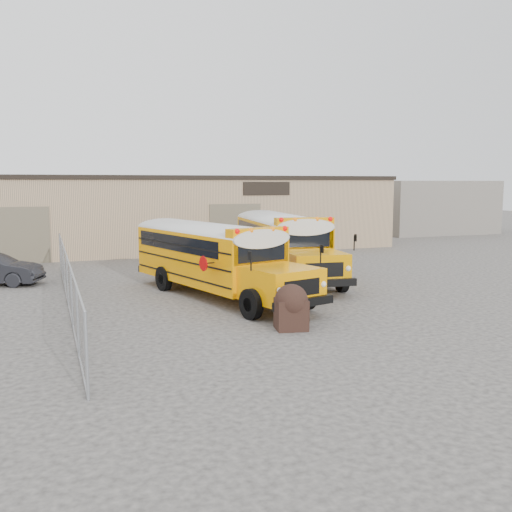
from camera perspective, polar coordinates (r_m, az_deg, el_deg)
name	(u,v)px	position (r m, az deg, el deg)	size (l,w,h in m)	color
ground	(263,312)	(18.93, 0.73, -5.63)	(120.00, 120.00, 0.00)	#353331
warehouse	(153,212)	(37.84, -10.27, 4.39)	(30.20, 10.20, 4.67)	tan
chainlink_fence	(68,281)	(20.49, -18.30, -2.44)	(0.07, 18.07, 1.81)	#989BA0
distant_building_right	(422,207)	(51.40, 16.30, 4.77)	(10.00, 8.00, 4.40)	gray
school_bus_left	(147,241)	(26.55, -10.84, 1.52)	(4.80, 9.80, 2.79)	#FF9B00
school_bus_right	(253,229)	(31.58, -0.32, 2.67)	(3.55, 10.12, 2.90)	#E39100
tarp_bundle	(291,306)	(16.64, 3.54, -5.04)	(1.03, 0.98, 1.34)	black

